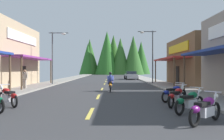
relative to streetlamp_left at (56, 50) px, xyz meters
The scene contains 16 objects.
ground 8.36m from the streetlamp_left, 42.90° to the left, with size 10.71×86.52×0.10m, color #38383A.
sidewalk_left 6.45m from the streetlamp_left, 104.62° to the left, with size 2.72×86.52×0.12m, color gray.
sidewalk_right 13.67m from the streetlamp_left, 22.51° to the left, with size 2.72×86.52×0.12m, color #9E9991.
centerline_dashes 9.58m from the streetlamp_left, 51.90° to the left, with size 0.16×58.83×0.01m.
storefront_right_far 17.34m from the streetlamp_left, ahead, with size 9.48×10.26×5.17m.
streetlamp_left is the anchor object (origin of this frame).
streetlamp_right 11.00m from the streetlamp_left, 10.00° to the left, with size 2.18×0.30×6.37m.
motorcycle_parked_right_0 20.53m from the streetlamp_left, 62.37° to the right, with size 1.65×1.51×1.04m.
motorcycle_parked_right_1 19.02m from the streetlamp_left, 59.59° to the right, with size 1.69×1.47×1.04m.
motorcycle_parked_right_2 17.59m from the streetlamp_left, 56.84° to the right, with size 1.36×1.77×1.04m.
motorcycle_parked_right_3 16.49m from the streetlamp_left, 52.97° to the right, with size 1.75×1.39×1.04m.
motorcycle_parked_left_2 14.85m from the streetlamp_left, 85.09° to the right, with size 1.62×1.54×1.04m.
rider_cruising_lead 9.95m from the streetlamp_left, 49.06° to the right, with size 0.60×2.14×1.57m.
pedestrian_browsing 6.45m from the streetlamp_left, 102.90° to the right, with size 0.55×0.35×1.75m.
parked_car_curbside 17.23m from the streetlamp_left, 55.60° to the left, with size 2.19×4.36×1.40m.
treeline_backdrop 49.55m from the streetlamp_left, 81.92° to the left, with size 23.62×12.28×13.80m.
Camera 1 is at (0.89, -2.27, 1.81)m, focal length 36.78 mm.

